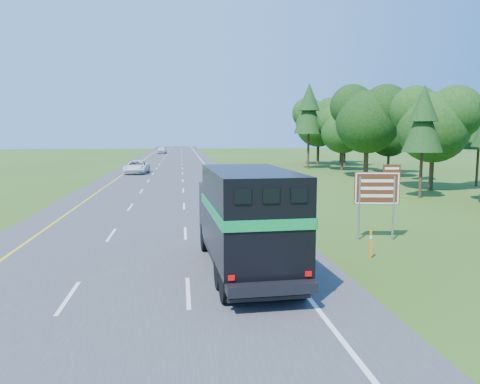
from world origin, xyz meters
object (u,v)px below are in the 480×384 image
at_px(horse_truck, 246,217).
at_px(white_suv, 137,167).
at_px(far_car, 162,150).
at_px(exit_sign, 378,191).

relative_size(horse_truck, white_suv, 1.47).
bearing_deg(far_car, exit_sign, -77.70).
distance_m(horse_truck, white_suv, 44.66).
relative_size(white_suv, exit_sign, 1.63).
bearing_deg(exit_sign, far_car, 106.65).
bearing_deg(exit_sign, horse_truck, -138.00).
height_order(white_suv, exit_sign, exit_sign).
height_order(horse_truck, far_car, horse_truck).
xyz_separation_m(white_suv, exit_sign, (14.79, -39.39, 1.49)).
xyz_separation_m(horse_truck, exit_sign, (6.92, 4.55, 0.28)).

